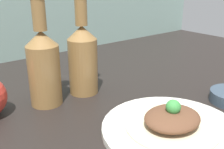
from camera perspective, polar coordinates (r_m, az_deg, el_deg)
name	(u,v)px	position (r cm, az deg, el deg)	size (l,w,h in cm)	color
ground_plane	(118,117)	(61.06, 1.41, -9.32)	(180.00, 110.00, 4.00)	black
plate	(171,129)	(52.73, 12.78, -11.48)	(26.89, 26.89, 1.63)	silver
plated_food	(172,120)	(51.69, 12.95, -9.54)	(17.92, 17.92, 5.66)	beige
cider_bottle_left	(44,64)	(61.39, -14.66, 2.15)	(7.38, 7.38, 25.90)	olive
cider_bottle_right	(83,56)	(65.99, -6.39, 3.97)	(7.38, 7.38, 25.90)	olive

